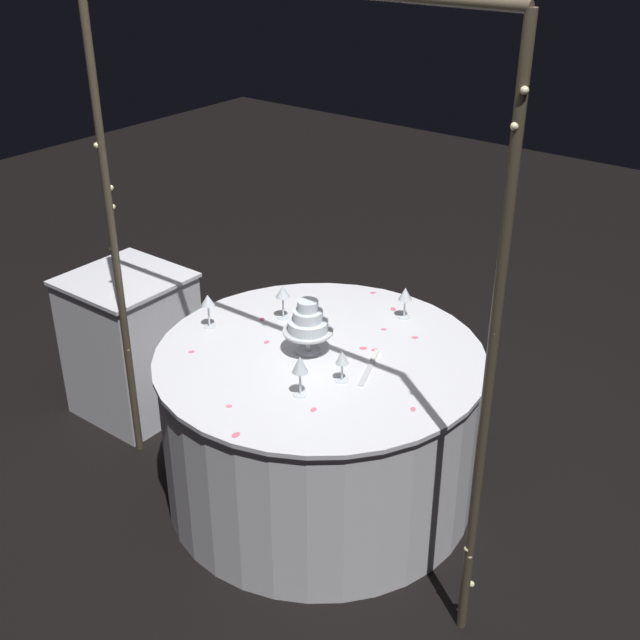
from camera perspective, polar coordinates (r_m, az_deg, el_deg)
The scene contains 24 objects.
ground_plane at distance 3.97m, azimuth -0.00°, elevation -11.76°, with size 12.00×12.00×0.00m, color black.
decorative_arch at distance 3.02m, azimuth -3.63°, elevation 7.05°, with size 1.93×0.06×2.28m.
main_table at distance 3.74m, azimuth -0.00°, elevation -7.34°, with size 1.45×1.45×0.75m.
side_table at distance 4.44m, azimuth -13.07°, elevation -1.67°, with size 0.56×0.56×0.79m.
tiered_cake at distance 3.49m, azimuth -0.86°, elevation -0.18°, with size 0.22×0.22×0.25m.
wine_glass_0 at distance 3.81m, azimuth 6.00°, elevation 1.74°, with size 0.06×0.06×0.15m.
wine_glass_1 at distance 3.74m, azimuth -7.88°, elevation 1.25°, with size 0.06×0.06×0.16m.
wine_glass_2 at distance 3.30m, azimuth 1.56°, elevation -2.78°, with size 0.06×0.06×0.14m.
wine_glass_3 at distance 3.78m, azimuth -2.63°, elevation 1.87°, with size 0.07×0.07×0.17m.
wine_glass_4 at distance 3.19m, azimuth -1.42°, elevation -3.24°, with size 0.07×0.07×0.18m.
cake_knife at distance 3.45m, azimuth 3.54°, elevation -3.21°, with size 0.13×0.28×0.01m.
rose_petal_0 at distance 3.58m, azimuth 3.06°, elevation -1.98°, with size 0.04×0.03×0.00m, color #EA6B84.
rose_petal_1 at distance 3.57m, azimuth 3.84°, elevation -2.10°, with size 0.03×0.02×0.00m, color #EA6B84.
rose_petal_2 at distance 3.74m, azimuth 4.51°, elevation -0.65°, with size 0.03×0.02×0.00m, color #EA6B84.
rose_petal_3 at distance 4.08m, azimuth 3.73°, elevation 1.93°, with size 0.03×0.02×0.00m, color #EA6B84.
rose_petal_4 at distance 3.21m, azimuth -6.41°, elevation -6.02°, with size 0.03×0.02×0.00m, color #EA6B84.
rose_petal_5 at distance 3.17m, azimuth -0.45°, elevation -6.31°, with size 0.03×0.02×0.00m, color #EA6B84.
rose_petal_6 at distance 3.69m, azimuth 6.67°, elevation -1.21°, with size 0.03×0.02×0.00m, color #EA6B84.
rose_petal_7 at distance 3.05m, azimuth -5.92°, elevation -8.02°, with size 0.04×0.03×0.00m, color #EA6B84.
rose_petal_8 at distance 3.83m, azimuth -4.07°, elevation 0.06°, with size 0.03×0.02×0.00m, color #EA6B84.
rose_petal_9 at distance 3.19m, azimuth 6.55°, elevation -6.24°, with size 0.03×0.02×0.00m, color #EA6B84.
rose_petal_10 at distance 3.64m, azimuth -3.77°, elevation -1.55°, with size 0.03×0.02×0.00m, color #EA6B84.
rose_petal_11 at distance 3.93m, azimuth 5.16°, elevation 0.78°, with size 0.04×0.02×0.00m, color #EA6B84.
rose_petal_12 at distance 3.60m, azimuth -9.01°, elevation -2.21°, with size 0.03×0.02×0.00m, color #EA6B84.
Camera 1 is at (-1.87, 2.42, 2.53)m, focal length 45.59 mm.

